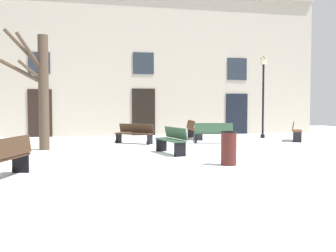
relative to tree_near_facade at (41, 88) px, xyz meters
name	(u,v)px	position (x,y,z in m)	size (l,w,h in m)	color
ground_plane	(180,156)	(4.54, -2.59, -2.26)	(33.42, 33.42, 0.00)	white
building_facade	(140,60)	(4.54, 6.52, 1.91)	(20.89, 0.60, 8.23)	#BCB29E
tree_near_facade	(41,88)	(0.00, 0.00, 0.00)	(1.63, 0.70, 4.31)	#4C3D2D
streetlamp	(263,88)	(10.27, 3.13, 0.25)	(0.30, 0.30, 4.13)	black
litter_bin	(229,148)	(5.35, -4.80, -1.79)	(0.44, 0.44, 0.92)	#4C1E19
bench_near_lamp	(213,133)	(6.95, 1.10, -1.80)	(1.72, 0.78, 0.89)	#2D4C33
bench_near_center_tree	(135,133)	(3.61, 1.71, -1.82)	(1.62, 1.39, 0.85)	#3D2819
bench_far_corner	(194,129)	(6.72, 3.37, -1.77)	(0.68, 1.85, 0.92)	#51331E
bench_back_to_back_right	(296,131)	(11.07, 1.38, -1.79)	(1.18, 1.60, 0.89)	#51331E
bench_back_to_back_left	(6,157)	(-0.09, -5.61, -1.79)	(0.94, 1.70, 0.92)	#3D2819
bench_by_litter_bin	(172,140)	(4.39, -2.07, -1.79)	(0.78, 1.76, 0.89)	#2D4C33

